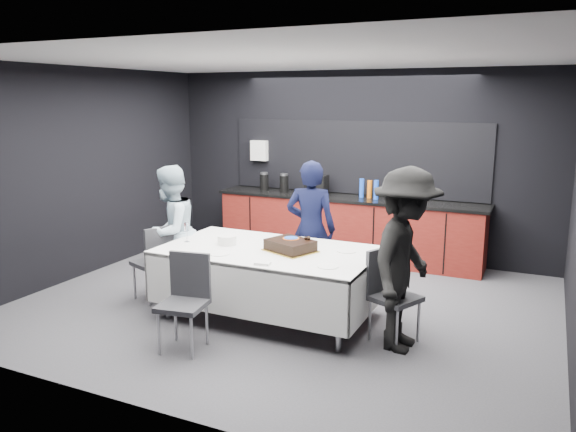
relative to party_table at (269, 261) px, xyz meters
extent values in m
plane|color=#444349|center=(0.00, 0.40, -0.64)|extent=(6.00, 6.00, 0.00)
cube|color=white|center=(0.00, 0.40, 2.16)|extent=(6.00, 5.00, 0.04)
cube|color=black|center=(0.00, 2.90, 0.76)|extent=(6.00, 0.04, 2.80)
cube|color=black|center=(0.00, -2.10, 0.76)|extent=(6.00, 0.04, 2.80)
cube|color=black|center=(-3.00, 0.40, 0.76)|extent=(0.04, 5.00, 2.80)
cube|color=#5A120E|center=(0.00, 2.60, -0.19)|extent=(4.00, 0.60, 0.90)
cube|color=black|center=(0.00, 2.60, 0.28)|extent=(4.10, 0.64, 0.04)
cube|color=black|center=(0.00, 2.88, 0.86)|extent=(4.00, 0.03, 1.10)
cube|color=white|center=(-1.60, 2.83, 0.91)|extent=(0.28, 0.12, 0.32)
cylinder|color=black|center=(-1.40, 2.60, 0.43)|extent=(0.14, 0.14, 0.26)
cylinder|color=black|center=(-1.05, 2.60, 0.43)|extent=(0.14, 0.14, 0.26)
cube|color=black|center=(-0.50, 2.60, 0.45)|extent=(0.32, 0.24, 0.30)
cylinder|color=blue|center=(0.20, 2.65, 0.44)|extent=(0.07, 0.07, 0.28)
cylinder|color=orange|center=(0.32, 2.65, 0.43)|extent=(0.07, 0.07, 0.26)
cylinder|color=blue|center=(0.44, 2.58, 0.44)|extent=(0.07, 0.07, 0.28)
cylinder|color=white|center=(0.75, 2.60, 0.34)|extent=(0.08, 0.08, 0.09)
cylinder|color=white|center=(0.88, 2.60, 0.34)|extent=(0.08, 0.08, 0.09)
cylinder|color=white|center=(1.00, 2.60, 0.34)|extent=(0.08, 0.08, 0.09)
cylinder|color=#99999E|center=(-1.40, 2.60, 0.57)|extent=(0.12, 0.12, 0.03)
cylinder|color=#99999E|center=(-1.05, 2.60, 0.57)|extent=(0.12, 0.12, 0.03)
cylinder|color=#99999E|center=(-1.00, -0.50, -0.27)|extent=(0.06, 0.06, 0.75)
cylinder|color=#99999E|center=(-1.00, 0.50, -0.27)|extent=(0.06, 0.06, 0.75)
cylinder|color=#99999E|center=(1.00, -0.50, -0.27)|extent=(0.06, 0.06, 0.75)
cylinder|color=#99999E|center=(1.00, 0.50, -0.27)|extent=(0.06, 0.06, 0.75)
cube|color=silver|center=(0.00, 0.00, 0.12)|extent=(2.32, 1.32, 0.04)
cube|color=silver|center=(0.00, -0.65, -0.15)|extent=(2.32, 0.02, 0.55)
cube|color=silver|center=(0.00, 0.65, -0.15)|extent=(2.32, 0.02, 0.55)
cube|color=silver|center=(-1.15, 0.00, -0.15)|extent=(0.02, 1.32, 0.55)
cube|color=silver|center=(1.15, 0.00, -0.15)|extent=(0.02, 1.32, 0.55)
cube|color=gold|center=(0.25, 0.02, 0.14)|extent=(0.61, 0.56, 0.01)
cube|color=black|center=(0.25, 0.02, 0.20)|extent=(0.56, 0.51, 0.10)
cube|color=black|center=(0.25, 0.02, 0.26)|extent=(0.56, 0.51, 0.01)
cylinder|color=#E75913|center=(0.23, 0.08, 0.27)|extent=(0.18, 0.18, 0.00)
cylinder|color=blue|center=(0.23, 0.08, 0.27)|extent=(0.15, 0.15, 0.01)
sphere|color=black|center=(0.43, 0.14, 0.28)|extent=(0.04, 0.04, 0.04)
sphere|color=black|center=(0.45, 0.10, 0.28)|extent=(0.04, 0.04, 0.04)
sphere|color=black|center=(0.41, 0.10, 0.28)|extent=(0.04, 0.04, 0.04)
cylinder|color=white|center=(-0.51, -0.02, 0.19)|extent=(0.21, 0.21, 0.10)
cylinder|color=white|center=(-0.38, -0.40, 0.14)|extent=(0.22, 0.22, 0.01)
cylinder|color=white|center=(0.80, 0.27, 0.14)|extent=(0.21, 0.21, 0.01)
cylinder|color=white|center=(0.82, -0.34, 0.14)|extent=(0.22, 0.22, 0.01)
cylinder|color=white|center=(0.02, 0.30, 0.14)|extent=(0.22, 0.22, 0.01)
cube|color=white|center=(0.21, -0.55, 0.15)|extent=(0.17, 0.12, 0.02)
cylinder|color=white|center=(-0.99, -0.12, 0.14)|extent=(0.06, 0.06, 0.00)
cylinder|color=white|center=(-0.99, -0.12, 0.20)|extent=(0.01, 0.01, 0.12)
cylinder|color=white|center=(-0.99, -0.12, 0.31)|extent=(0.05, 0.05, 0.10)
cube|color=#2C2C30|center=(-1.51, -0.09, -0.19)|extent=(0.54, 0.54, 0.05)
cube|color=#2C2C30|center=(-1.33, -0.15, 0.06)|extent=(0.19, 0.41, 0.45)
cylinder|color=#99999E|center=(-1.60, 0.13, -0.42)|extent=(0.03, 0.03, 0.44)
cylinder|color=#99999E|center=(-1.72, -0.18, -0.42)|extent=(0.03, 0.03, 0.44)
cylinder|color=#99999E|center=(-1.29, 0.01, -0.42)|extent=(0.03, 0.03, 0.44)
cylinder|color=#99999E|center=(-1.41, -0.30, -0.42)|extent=(0.03, 0.03, 0.44)
cube|color=#2C2C30|center=(1.42, -0.04, -0.19)|extent=(0.56, 0.56, 0.05)
cube|color=#2C2C30|center=(1.25, 0.04, 0.06)|extent=(0.21, 0.40, 0.45)
cylinder|color=#99999E|center=(1.51, -0.27, -0.42)|extent=(0.03, 0.03, 0.44)
cylinder|color=#99999E|center=(1.65, 0.04, -0.42)|extent=(0.03, 0.03, 0.44)
cylinder|color=#99999E|center=(1.20, -0.13, -0.42)|extent=(0.03, 0.03, 0.44)
cylinder|color=#99999E|center=(1.34, 0.18, -0.42)|extent=(0.03, 0.03, 0.44)
cube|color=#2C2C30|center=(-0.37, -1.10, -0.19)|extent=(0.48, 0.48, 0.05)
cube|color=#2C2C30|center=(-0.40, -0.91, 0.06)|extent=(0.42, 0.11, 0.45)
cylinder|color=#99999E|center=(-0.51, -1.29, -0.42)|extent=(0.03, 0.03, 0.44)
cylinder|color=#99999E|center=(-0.17, -1.24, -0.42)|extent=(0.03, 0.03, 0.44)
cylinder|color=#99999E|center=(-0.56, -0.95, -0.42)|extent=(0.03, 0.03, 0.44)
cylinder|color=#99999E|center=(-0.22, -0.90, -0.42)|extent=(0.03, 0.03, 0.44)
imported|color=black|center=(0.14, 0.85, 0.19)|extent=(0.67, 0.50, 1.67)
imported|color=#A5C0CF|center=(-1.39, 0.12, 0.16)|extent=(0.64, 0.80, 1.60)
imported|color=black|center=(1.53, -0.16, 0.24)|extent=(0.72, 1.18, 1.77)
camera|label=1|loc=(2.69, -5.25, 1.75)|focal=35.00mm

